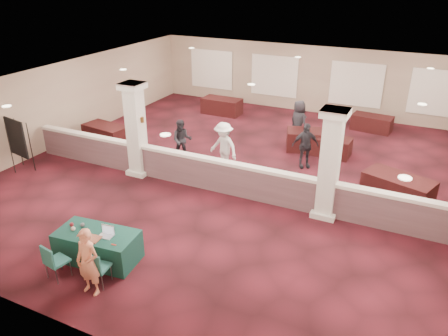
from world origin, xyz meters
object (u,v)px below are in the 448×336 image
at_px(attendee_b, 224,147).
at_px(far_table_front_center, 327,146).
at_px(far_table_back_center, 312,140).
at_px(far_table_back_right, 372,123).
at_px(conf_chair_main, 96,266).
at_px(easel_board, 16,138).
at_px(attendee_d, 298,122).
at_px(near_table, 98,246).
at_px(far_table_front_right, 398,189).
at_px(far_table_back_left, 222,106).
at_px(attendee_c, 305,145).
at_px(far_table_front_left, 106,134).
at_px(attendee_a, 182,140).
at_px(conf_chair_side, 53,260).
at_px(woman, 88,262).

bearing_deg(attendee_b, far_table_front_center, 61.76).
bearing_deg(far_table_back_center, far_table_back_right, 61.63).
relative_size(conf_chair_main, easel_board, 0.48).
relative_size(conf_chair_main, attendee_d, 0.52).
distance_m(far_table_front_center, far_table_back_center, 0.70).
bearing_deg(near_table, far_table_back_center, 66.67).
bearing_deg(far_table_back_right, far_table_front_right, -74.81).
bearing_deg(far_table_front_center, attendee_b, -134.54).
xyz_separation_m(far_table_back_left, far_table_back_center, (5.18, -2.62, 0.01)).
bearing_deg(attendee_c, far_table_front_left, 155.46).
distance_m(near_table, far_table_front_right, 8.88).
height_order(far_table_front_center, far_table_back_center, far_table_back_center).
height_order(far_table_front_left, attendee_a, attendee_a).
height_order(far_table_front_right, attendee_d, attendee_d).
bearing_deg(far_table_back_right, far_table_front_left, -146.92).
bearing_deg(attendee_c, far_table_back_right, 39.14).
bearing_deg(far_table_back_left, easel_board, -111.63).
relative_size(near_table, far_table_back_center, 1.02).
bearing_deg(far_table_front_left, far_table_front_center, 17.82).
relative_size(far_table_front_center, far_table_back_center, 0.90).
bearing_deg(conf_chair_side, near_table, 79.22).
relative_size(far_table_back_right, attendee_c, 1.01).
bearing_deg(attendee_d, far_table_back_center, 173.45).
bearing_deg(attendee_d, far_table_front_left, 56.61).
distance_m(far_table_front_right, far_table_back_right, 6.42).
xyz_separation_m(far_table_front_center, far_table_back_center, (-0.66, 0.20, 0.04)).
bearing_deg(easel_board, attendee_d, 51.90).
bearing_deg(far_table_back_left, attendee_b, -63.55).
xyz_separation_m(conf_chair_side, woman, (1.05, 0.01, 0.26)).
bearing_deg(far_table_front_right, far_table_front_left, 180.00).
height_order(conf_chair_main, conf_chair_side, conf_chair_main).
relative_size(woman, far_table_back_right, 0.96).
bearing_deg(conf_chair_side, attendee_d, 87.16).
height_order(woman, attendee_d, attendee_d).
bearing_deg(attendee_d, far_table_back_right, -102.24).
relative_size(conf_chair_side, far_table_back_left, 0.49).
distance_m(conf_chair_main, easel_board, 7.55).
relative_size(near_table, far_table_back_right, 1.18).
xyz_separation_m(woman, far_table_front_left, (-5.58, 7.30, -0.43)).
bearing_deg(conf_chair_main, far_table_back_center, 69.30).
relative_size(conf_chair_main, attendee_b, 0.52).
bearing_deg(far_table_front_left, attendee_a, -1.57).
bearing_deg(far_table_front_right, attendee_c, 159.90).
xyz_separation_m(far_table_back_right, attendee_a, (-5.87, -6.30, 0.43)).
distance_m(conf_chair_side, attendee_a, 7.27).
xyz_separation_m(conf_chair_main, easel_board, (-6.54, 3.71, 0.66)).
xyz_separation_m(far_table_front_center, attendee_d, (-1.40, 0.75, 0.52)).
xyz_separation_m(attendee_a, attendee_c, (4.27, 1.30, 0.06)).
distance_m(woman, attendee_c, 8.82).
bearing_deg(attendee_b, far_table_front_right, 19.29).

